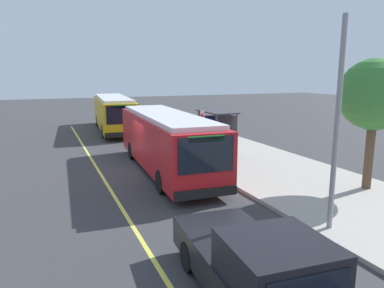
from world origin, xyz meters
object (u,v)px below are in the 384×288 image
object	(u,v)px
transit_bus_main	(166,140)
pickup_truck	(258,271)
pedestrian_commuter	(218,141)
transit_bus_second	(114,112)
waiting_bench	(218,142)
route_sign_post	(202,128)

from	to	relation	value
transit_bus_main	pickup_truck	xyz separation A→B (m)	(11.18, -1.77, -0.76)
pedestrian_commuter	transit_bus_second	bearing A→B (deg)	-165.43
waiting_bench	transit_bus_second	bearing A→B (deg)	-158.50
transit_bus_main	pickup_truck	bearing A→B (deg)	-8.99
route_sign_post	waiting_bench	bearing A→B (deg)	136.76
transit_bus_second	route_sign_post	distance (m)	13.87
pickup_truck	pedestrian_commuter	size ratio (longest dim) A/B	3.27
pickup_truck	route_sign_post	bearing A→B (deg)	160.93
transit_bus_main	pedestrian_commuter	world-z (taller)	transit_bus_main
route_sign_post	transit_bus_main	bearing A→B (deg)	-70.43
route_sign_post	transit_bus_second	bearing A→B (deg)	-170.39
waiting_bench	transit_bus_main	bearing A→B (deg)	-55.32
route_sign_post	pedestrian_commuter	bearing A→B (deg)	109.25
transit_bus_main	transit_bus_second	distance (m)	14.52
transit_bus_main	route_sign_post	distance (m)	2.56
transit_bus_second	waiting_bench	world-z (taller)	transit_bus_second
pedestrian_commuter	waiting_bench	bearing A→B (deg)	151.65
waiting_bench	route_sign_post	world-z (taller)	route_sign_post
transit_bus_main	transit_bus_second	xyz separation A→B (m)	(-14.52, 0.08, 0.00)
transit_bus_second	pickup_truck	distance (m)	25.78
pickup_truck	waiting_bench	xyz separation A→B (m)	(-14.33, 6.32, -0.22)
pickup_truck	transit_bus_second	bearing A→B (deg)	175.89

